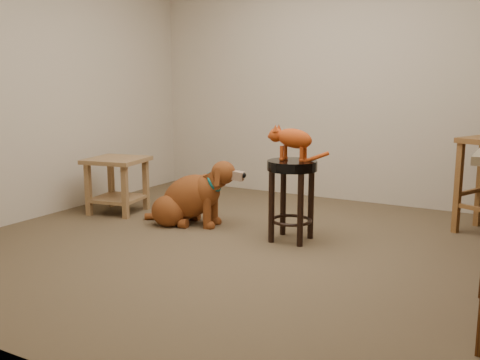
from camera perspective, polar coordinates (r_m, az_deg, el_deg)
The scene contains 6 objects.
floor at distance 4.14m, azimuth 1.78°, elevation -7.30°, with size 4.50×4.00×0.01m, color brown.
room_shell at distance 3.97m, azimuth 1.92°, elevation 16.43°, with size 4.54×4.04×2.62m.
padded_stool at distance 4.26m, azimuth 5.55°, elevation -0.44°, with size 0.40×0.40×0.65m.
side_table at distance 5.32m, azimuth -12.96°, elevation 0.34°, with size 0.60×0.60×0.54m.
golden_retriever at distance 4.79m, azimuth -5.33°, elevation -1.97°, with size 0.99×0.53×0.63m.
tabby_kitten at distance 4.21m, azimuth 5.50°, elevation 4.34°, with size 0.49×0.19×0.31m.
Camera 1 is at (1.83, -3.50, 1.26)m, focal length 40.00 mm.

